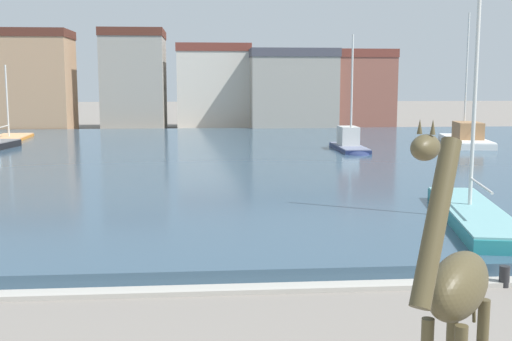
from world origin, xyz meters
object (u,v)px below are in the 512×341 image
Objects in this scene: sailboat_navy at (350,148)px; sailboat_teal at (468,216)px; sailboat_white at (464,141)px; mooring_bollard at (504,276)px; sailboat_orange at (10,141)px; giraffe_statue at (455,295)px.

sailboat_teal is at bearing -92.35° from sailboat_navy.
mooring_bollard is at bearing -111.22° from sailboat_white.
sailboat_white is at bearing -10.64° from sailboat_orange.
giraffe_statue is 32.94m from sailboat_navy.
sailboat_navy is at bearing 84.73° from mooring_bollard.
sailboat_white is 33.47m from sailboat_orange.
sailboat_teal is (-0.81, -19.87, -0.16)m from sailboat_navy.
sailboat_teal is at bearing 65.83° from giraffe_statue.
giraffe_statue is 13.71m from sailboat_teal.
sailboat_white is at bearing 68.78° from mooring_bollard.
sailboat_white is at bearing 66.84° from giraffe_statue.
giraffe_statue is at bearing -67.34° from sailboat_orange.
sailboat_orange is (-23.12, 29.64, -0.11)m from sailboat_teal.
sailboat_white is at bearing 21.84° from sailboat_navy.
mooring_bollard is (4.03, 6.73, -2.00)m from giraffe_statue.
giraffe_statue is 0.57× the size of sailboat_navy.
sailboat_orange reaches higher than giraffe_statue.
sailboat_teal is at bearing 74.82° from mooring_bollard.
sailboat_navy is at bearing 78.82° from giraffe_statue.
sailboat_white is 1.04× the size of sailboat_orange.
sailboat_orange is at bearing 112.66° from giraffe_statue.
sailboat_white is (8.96, 3.59, 0.04)m from sailboat_navy.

